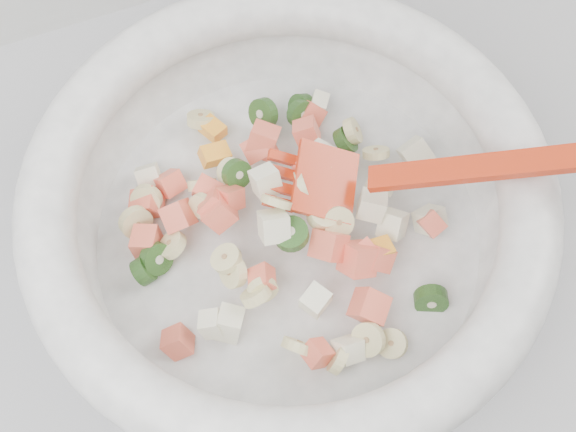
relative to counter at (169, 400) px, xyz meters
name	(u,v)px	position (x,y,z in m)	size (l,w,h in m)	color
counter	(169,400)	(0.00, 0.00, 0.00)	(2.00, 0.60, 0.90)	gray
mixing_bowl	(288,208)	(0.17, -0.03, 0.51)	(0.44, 0.41, 0.15)	white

